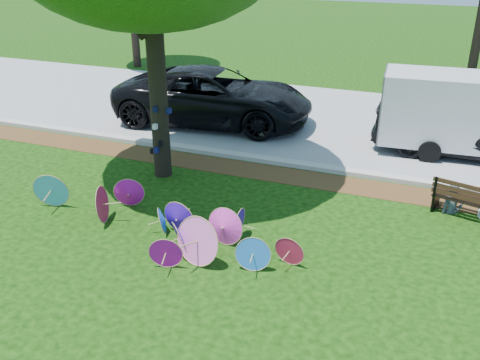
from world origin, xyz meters
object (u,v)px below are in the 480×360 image
(parasol_pile, at_px, (167,222))
(person_left, at_px, (456,186))
(black_van, at_px, (214,96))
(cargo_trailer, at_px, (434,108))
(dark_pickup, at_px, (464,126))
(park_bench, at_px, (471,199))

(parasol_pile, distance_m, person_left, 6.26)
(parasol_pile, relative_size, person_left, 4.88)
(black_van, distance_m, person_left, 8.39)
(parasol_pile, height_order, black_van, black_van)
(black_van, xyz_separation_m, cargo_trailer, (6.72, -0.12, 0.39))
(dark_pickup, relative_size, park_bench, 3.01)
(black_van, relative_size, park_bench, 3.93)
(black_van, bearing_deg, cargo_trailer, -96.54)
(parasol_pile, relative_size, park_bench, 3.97)
(cargo_trailer, bearing_deg, park_bench, -78.25)
(dark_pickup, bearing_deg, person_left, 178.12)
(dark_pickup, bearing_deg, cargo_trailer, 95.48)
(black_van, xyz_separation_m, park_bench, (7.79, -3.92, -0.46))
(dark_pickup, height_order, park_bench, dark_pickup)
(cargo_trailer, height_order, person_left, cargo_trailer)
(dark_pickup, xyz_separation_m, park_bench, (0.22, -3.89, -0.41))
(parasol_pile, height_order, park_bench, parasol_pile)
(parasol_pile, bearing_deg, black_van, 106.38)
(park_bench, distance_m, person_left, 0.43)
(parasol_pile, xyz_separation_m, park_bench, (5.69, 3.20, 0.03))
(cargo_trailer, relative_size, park_bench, 1.71)
(cargo_trailer, height_order, park_bench, cargo_trailer)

